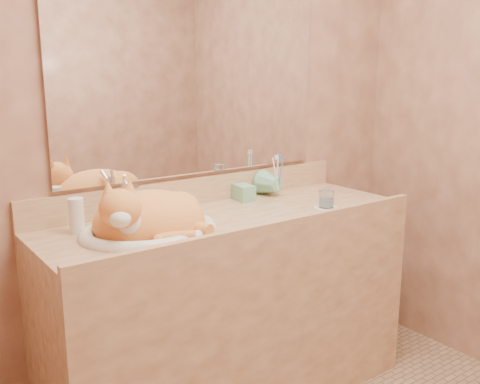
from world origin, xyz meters
TOP-DOWN VIEW (x-y plane):
  - wall_back at (0.00, 1.00)m, footprint 2.40×0.02m
  - vanity_counter at (0.00, 0.72)m, footprint 1.60×0.55m
  - mirror at (0.00, 0.99)m, footprint 1.30×0.02m
  - sink_basin at (-0.39, 0.70)m, footprint 0.61×0.54m
  - faucet at (-0.39, 0.90)m, footprint 0.08×0.13m
  - cat at (-0.40, 0.69)m, footprint 0.50×0.45m
  - soap_dispenser at (0.20, 0.86)m, footprint 0.08×0.08m
  - toothbrush_cup at (0.37, 0.87)m, footprint 0.13×0.13m
  - toothbrushes at (0.37, 0.87)m, footprint 0.03×0.03m
  - saucer at (0.39, 0.56)m, footprint 0.11×0.11m
  - water_glass at (0.39, 0.56)m, footprint 0.06×0.06m
  - lotion_bottle at (-0.61, 0.86)m, footprint 0.06×0.06m

SIDE VIEW (x-z plane):
  - vanity_counter at x=0.00m, z-range 0.00..0.85m
  - saucer at x=0.39m, z-range 0.85..0.86m
  - water_glass at x=0.39m, z-range 0.86..0.94m
  - toothbrush_cup at x=0.37m, z-range 0.85..0.96m
  - lotion_bottle at x=-0.61m, z-range 0.85..0.98m
  - cat at x=-0.40m, z-range 0.80..1.04m
  - soap_dispenser at x=0.20m, z-range 0.85..1.01m
  - sink_basin at x=-0.39m, z-range 0.85..1.01m
  - faucet at x=-0.39m, z-range 0.85..1.02m
  - toothbrushes at x=0.37m, z-range 0.87..1.08m
  - wall_back at x=0.00m, z-range 0.00..2.50m
  - mirror at x=0.00m, z-range 0.99..1.79m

